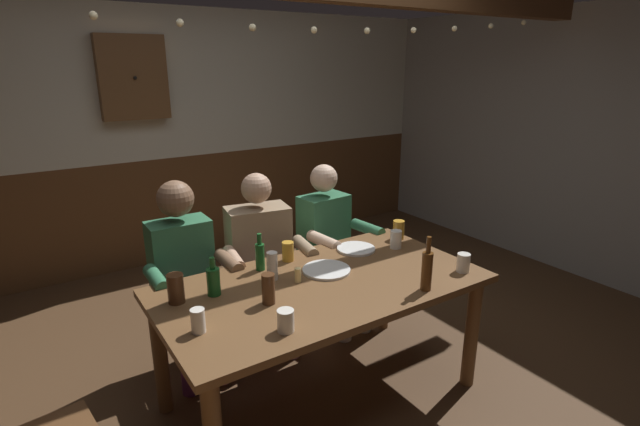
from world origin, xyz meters
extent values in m
plane|color=#4C331E|center=(0.00, 0.00, 0.00)|extent=(6.91, 6.91, 0.00)
cube|color=beige|center=(0.00, 2.40, 1.68)|extent=(5.76, 0.12, 1.34)
cube|color=brown|center=(0.00, 2.40, 0.50)|extent=(5.76, 0.12, 1.01)
cube|color=gray|center=(2.94, 0.00, 1.17)|extent=(0.12, 4.69, 2.35)
cube|color=brown|center=(0.00, -0.17, 0.71)|extent=(1.76, 0.94, 0.04)
cylinder|color=brown|center=(0.80, -0.56, 0.35)|extent=(0.08, 0.08, 0.69)
cylinder|color=brown|center=(-0.80, 0.22, 0.35)|extent=(0.08, 0.08, 0.69)
cylinder|color=brown|center=(0.80, 0.22, 0.35)|extent=(0.08, 0.08, 0.69)
cube|color=#33724C|center=(-0.53, 0.60, 0.71)|extent=(0.37, 0.22, 0.50)
sphere|color=brown|center=(-0.53, 0.60, 1.10)|extent=(0.22, 0.22, 0.22)
cylinder|color=#6B2D66|center=(-0.43, 0.47, 0.48)|extent=(0.14, 0.37, 0.13)
cylinder|color=#6B2D66|center=(-0.63, 0.47, 0.48)|extent=(0.14, 0.37, 0.13)
cylinder|color=#6B2D66|center=(-0.43, 0.28, 0.21)|extent=(0.10, 0.10, 0.42)
cylinder|color=#6B2D66|center=(-0.63, 0.28, 0.21)|extent=(0.10, 0.10, 0.42)
cylinder|color=brown|center=(-0.32, 0.35, 0.74)|extent=(0.08, 0.28, 0.08)
cylinder|color=#33724C|center=(-0.74, 0.36, 0.74)|extent=(0.08, 0.28, 0.08)
cube|color=#997F60|center=(0.00, 0.60, 0.71)|extent=(0.44, 0.31, 0.50)
sphere|color=tan|center=(0.00, 0.60, 1.09)|extent=(0.20, 0.20, 0.20)
cylinder|color=#B78493|center=(0.09, 0.46, 0.48)|extent=(0.19, 0.39, 0.13)
cylinder|color=#B78493|center=(-0.13, 0.49, 0.48)|extent=(0.19, 0.39, 0.13)
cylinder|color=#B78493|center=(0.06, 0.27, 0.21)|extent=(0.10, 0.10, 0.42)
cylinder|color=#B78493|center=(-0.16, 0.31, 0.21)|extent=(0.10, 0.10, 0.42)
cylinder|color=#997F60|center=(0.19, 0.31, 0.74)|extent=(0.13, 0.29, 0.08)
cylinder|color=tan|center=(-0.27, 0.39, 0.74)|extent=(0.13, 0.29, 0.08)
cube|color=#33724C|center=(0.53, 0.60, 0.71)|extent=(0.36, 0.25, 0.50)
sphere|color=beige|center=(0.53, 0.60, 1.09)|extent=(0.20, 0.20, 0.20)
cylinder|color=silver|center=(0.64, 0.46, 0.48)|extent=(0.17, 0.42, 0.13)
cylinder|color=silver|center=(0.45, 0.44, 0.48)|extent=(0.17, 0.42, 0.13)
cylinder|color=silver|center=(0.65, 0.26, 0.21)|extent=(0.10, 0.10, 0.42)
cylinder|color=silver|center=(0.47, 0.24, 0.21)|extent=(0.10, 0.10, 0.42)
cylinder|color=#33724C|center=(0.75, 0.37, 0.74)|extent=(0.10, 0.29, 0.08)
cylinder|color=beige|center=(0.35, 0.34, 0.74)|extent=(0.10, 0.29, 0.08)
cylinder|color=#F9E08C|center=(-0.11, -0.09, 0.77)|extent=(0.04, 0.04, 0.08)
cylinder|color=white|center=(0.10, -0.06, 0.74)|extent=(0.27, 0.27, 0.01)
cylinder|color=white|center=(0.44, 0.10, 0.74)|extent=(0.24, 0.24, 0.01)
cylinder|color=#593314|center=(0.40, -0.54, 0.84)|extent=(0.06, 0.06, 0.21)
cylinder|color=#593314|center=(0.40, -0.54, 0.98)|extent=(0.02, 0.02, 0.09)
cylinder|color=#195923|center=(-0.21, 0.16, 0.81)|extent=(0.05, 0.05, 0.16)
cylinder|color=#195923|center=(-0.21, 0.16, 0.92)|extent=(0.03, 0.03, 0.06)
cylinder|color=#195923|center=(-0.54, 0.01, 0.80)|extent=(0.07, 0.07, 0.14)
cylinder|color=#195923|center=(-0.54, 0.01, 0.91)|extent=(0.03, 0.03, 0.06)
cylinder|color=white|center=(0.67, -0.01, 0.79)|extent=(0.07, 0.07, 0.12)
cylinder|color=gold|center=(0.80, 0.10, 0.80)|extent=(0.08, 0.08, 0.13)
cylinder|color=white|center=(-0.41, -0.49, 0.78)|extent=(0.08, 0.08, 0.10)
cylinder|color=gold|center=(-0.01, 0.19, 0.79)|extent=(0.07, 0.07, 0.12)
cylinder|color=#4C2D19|center=(-0.73, 0.04, 0.81)|extent=(0.08, 0.08, 0.15)
cylinder|color=white|center=(0.74, -0.50, 0.79)|extent=(0.07, 0.07, 0.11)
cylinder|color=#4C2D19|center=(-0.35, -0.22, 0.81)|extent=(0.07, 0.07, 0.16)
cylinder|color=white|center=(-0.74, -0.29, 0.79)|extent=(0.06, 0.06, 0.11)
cylinder|color=white|center=(-0.21, 0.01, 0.81)|extent=(0.06, 0.06, 0.16)
cube|color=brown|center=(-0.31, 2.27, 1.74)|extent=(0.56, 0.12, 0.70)
sphere|color=black|center=(-0.31, 2.20, 1.74)|extent=(0.03, 0.03, 0.03)
sphere|color=#F9EAB2|center=(-0.92, 0.19, 2.06)|extent=(0.04, 0.04, 0.04)
sphere|color=#F9EAB2|center=(-0.55, 0.19, 2.04)|extent=(0.04, 0.04, 0.04)
sphere|color=#F9EAB2|center=(-0.18, 0.19, 2.04)|extent=(0.04, 0.04, 0.04)
sphere|color=#F9EAB2|center=(0.18, 0.19, 2.04)|extent=(0.04, 0.04, 0.04)
sphere|color=#F9EAB2|center=(0.55, 0.19, 2.04)|extent=(0.04, 0.04, 0.04)
sphere|color=#F9EAB2|center=(0.92, 0.19, 2.06)|extent=(0.04, 0.04, 0.04)
sphere|color=#F9EAB2|center=(1.28, 0.19, 2.08)|extent=(0.04, 0.04, 0.04)
sphere|color=#F9EAB2|center=(1.65, 0.19, 2.11)|extent=(0.04, 0.04, 0.04)
sphere|color=#F9EAB2|center=(2.02, 0.19, 2.15)|extent=(0.04, 0.04, 0.04)
camera|label=1|loc=(-1.32, -2.14, 1.88)|focal=27.01mm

